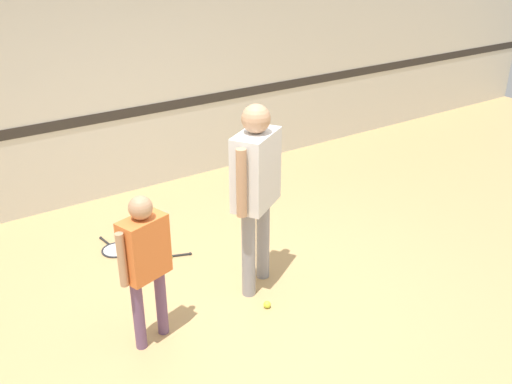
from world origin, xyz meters
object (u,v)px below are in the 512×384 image
Objects in this scene: racket_spare_on_floor at (161,257)px; racket_second_spare at (116,249)px; person_instructor at (256,179)px; person_student_left at (145,255)px; tennis_ball_near_instructor at (267,305)px; tennis_ball_by_spare_racket at (144,251)px.

racket_spare_on_floor is 0.94× the size of racket_second_spare.
racket_second_spare is at bearing 148.34° from racket_spare_on_floor.
person_instructor reaches higher than racket_spare_on_floor.
tennis_ball_near_instructor is at bearing -26.80° from person_student_left.
person_instructor is at bearing -155.23° from racket_second_spare.
racket_spare_on_floor is 7.52× the size of tennis_ball_near_instructor.
tennis_ball_near_instructor is (-0.12, -0.35, -1.06)m from person_instructor.
racket_spare_on_floor is 1.35m from tennis_ball_near_instructor.
racket_spare_on_floor is at bearing -150.12° from racket_second_spare.
person_student_left is 1.49m from racket_spare_on_floor.
tennis_ball_near_instructor and tennis_ball_by_spare_racket have the same top height.
racket_second_spare is (-0.32, 0.41, 0.00)m from racket_spare_on_floor.
person_instructor reaches higher than tennis_ball_by_spare_racket.
racket_spare_on_floor is at bearing -60.98° from tennis_ball_by_spare_racket.
tennis_ball_near_instructor is (0.42, -1.29, 0.02)m from racket_spare_on_floor.
racket_spare_on_floor is at bearing 44.81° from person_student_left.
person_student_left is 1.29m from tennis_ball_near_instructor.
tennis_ball_by_spare_racket is at bearing 139.63° from racket_spare_on_floor.
person_student_left is 1.58m from tennis_ball_by_spare_racket.
person_instructor is 26.67× the size of tennis_ball_near_instructor.
racket_spare_on_floor is 0.21m from tennis_ball_by_spare_racket.
person_student_left is 1.74m from racket_second_spare.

